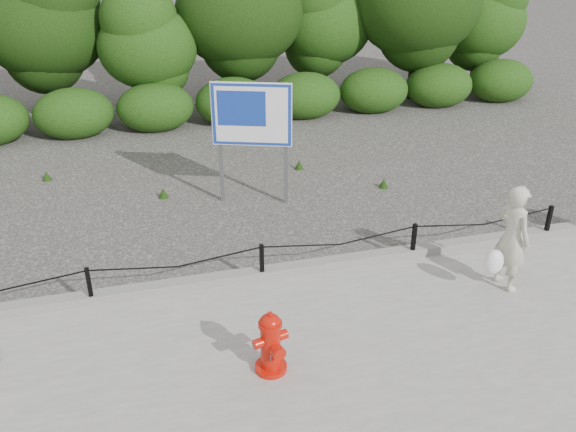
# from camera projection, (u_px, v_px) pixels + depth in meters

# --- Properties ---
(ground) EXTENTS (90.00, 90.00, 0.00)m
(ground) POSITION_uv_depth(u_px,v_px,m) (262.00, 283.00, 9.36)
(ground) COLOR #2D2B28
(ground) RESTS_ON ground
(sidewalk) EXTENTS (14.00, 4.00, 0.08)m
(sidewalk) POSITION_uv_depth(u_px,v_px,m) (298.00, 366.00, 7.63)
(sidewalk) COLOR gray
(sidewalk) RESTS_ON ground
(curb) EXTENTS (14.00, 0.22, 0.14)m
(curb) POSITION_uv_depth(u_px,v_px,m) (261.00, 273.00, 9.34)
(curb) COLOR slate
(curb) RESTS_ON sidewalk
(chain_barrier) EXTENTS (10.06, 0.06, 0.60)m
(chain_barrier) POSITION_uv_depth(u_px,v_px,m) (262.00, 258.00, 9.15)
(chain_barrier) COLOR black
(chain_barrier) RESTS_ON sidewalk
(treeline) EXTENTS (20.21, 3.75, 4.94)m
(treeline) POSITION_uv_depth(u_px,v_px,m) (216.00, 16.00, 16.06)
(treeline) COLOR black
(treeline) RESTS_ON ground
(fire_hydrant) EXTENTS (0.49, 0.50, 0.85)m
(fire_hydrant) POSITION_uv_depth(u_px,v_px,m) (271.00, 343.00, 7.32)
(fire_hydrant) COLOR #BE1307
(fire_hydrant) RESTS_ON sidewalk
(pedestrian) EXTENTS (0.74, 0.66, 1.64)m
(pedestrian) POSITION_uv_depth(u_px,v_px,m) (511.00, 239.00, 8.79)
(pedestrian) COLOR beige
(pedestrian) RESTS_ON sidewalk
(advertising_sign) EXTENTS (1.41, 0.58, 2.37)m
(advertising_sign) POSITION_uv_depth(u_px,v_px,m) (252.00, 120.00, 11.13)
(advertising_sign) COLOR slate
(advertising_sign) RESTS_ON ground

